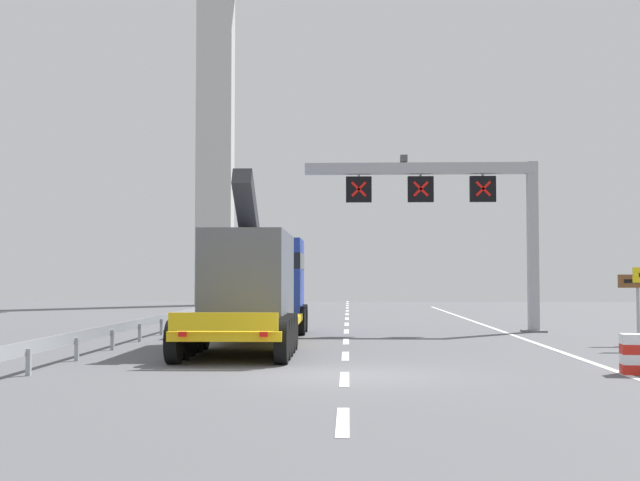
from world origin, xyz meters
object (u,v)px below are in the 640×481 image
object	(u,v)px
heavy_haul_truck_yellow	(258,283)
tourist_info_sign_brown	(638,292)
overhead_lane_gantry	(455,198)
bridge_pylon_distant	(216,43)

from	to	relation	value
heavy_haul_truck_yellow	tourist_info_sign_brown	distance (m)	12.51
heavy_haul_truck_yellow	tourist_info_sign_brown	size ratio (longest dim) A/B	6.22
overhead_lane_gantry	tourist_info_sign_brown	world-z (taller)	overhead_lane_gantry
overhead_lane_gantry	heavy_haul_truck_yellow	distance (m)	9.65
heavy_haul_truck_yellow	bridge_pylon_distant	size ratio (longest dim) A/B	0.34
heavy_haul_truck_yellow	tourist_info_sign_brown	bearing A→B (deg)	-3.40
heavy_haul_truck_yellow	overhead_lane_gantry	bearing A→B (deg)	35.80
heavy_haul_truck_yellow	tourist_info_sign_brown	xyz separation A→B (m)	(12.48, -0.74, -0.30)
overhead_lane_gantry	tourist_info_sign_brown	xyz separation A→B (m)	(5.15, -6.03, -3.67)
overhead_lane_gantry	tourist_info_sign_brown	distance (m)	8.74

